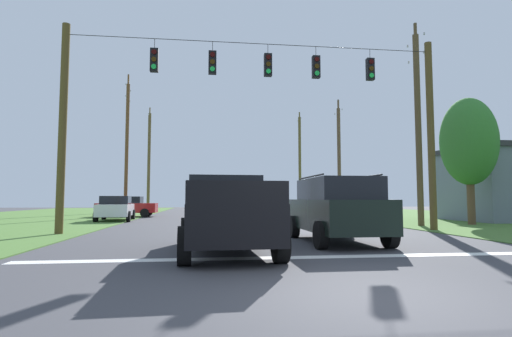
{
  "coord_description": "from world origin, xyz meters",
  "views": [
    {
      "loc": [
        -2.3,
        -5.23,
        1.36
      ],
      "look_at": [
        0.21,
        14.62,
        2.87
      ],
      "focal_mm": 28.09,
      "sensor_mm": 36.0,
      "label": 1
    }
  ],
  "objects_px": {
    "suv_black": "(336,208)",
    "distant_car_far_parked": "(347,206)",
    "utility_pole_far_right": "(339,159)",
    "utility_pole_mid_right": "(418,124)",
    "tree_roadside_right": "(469,142)",
    "distant_car_oncoming": "(127,206)",
    "utility_pole_near_left": "(300,162)",
    "utility_pole_far_left": "(127,145)",
    "overhead_signal_span": "(259,117)",
    "distant_car_crossing_white": "(116,208)",
    "pickup_truck": "(225,214)",
    "utility_pole_distant_right": "(149,161)"
  },
  "relations": [
    {
      "from": "tree_roadside_right",
      "to": "overhead_signal_span",
      "type": "bearing_deg",
      "value": -165.01
    },
    {
      "from": "pickup_truck",
      "to": "utility_pole_far_left",
      "type": "distance_m",
      "value": 23.59
    },
    {
      "from": "distant_car_oncoming",
      "to": "tree_roadside_right",
      "type": "bearing_deg",
      "value": -31.28
    },
    {
      "from": "overhead_signal_span",
      "to": "suv_black",
      "type": "height_order",
      "value": "overhead_signal_span"
    },
    {
      "from": "overhead_signal_span",
      "to": "distant_car_far_parked",
      "type": "xyz_separation_m",
      "value": [
        8.9,
        14.42,
        -3.92
      ]
    },
    {
      "from": "distant_car_crossing_white",
      "to": "utility_pole_far_right",
      "type": "height_order",
      "value": "utility_pole_far_right"
    },
    {
      "from": "utility_pole_far_right",
      "to": "utility_pole_far_left",
      "type": "xyz_separation_m",
      "value": [
        -17.12,
        0.76,
        1.01
      ]
    },
    {
      "from": "distant_car_crossing_white",
      "to": "tree_roadside_right",
      "type": "height_order",
      "value": "tree_roadside_right"
    },
    {
      "from": "utility_pole_near_left",
      "to": "utility_pole_far_left",
      "type": "height_order",
      "value": "utility_pole_far_left"
    },
    {
      "from": "suv_black",
      "to": "distant_car_far_parked",
      "type": "relative_size",
      "value": 1.11
    },
    {
      "from": "distant_car_crossing_white",
      "to": "distant_car_oncoming",
      "type": "distance_m",
      "value": 5.45
    },
    {
      "from": "distant_car_far_parked",
      "to": "tree_roadside_right",
      "type": "distance_m",
      "value": 12.16
    },
    {
      "from": "distant_car_far_parked",
      "to": "utility_pole_far_left",
      "type": "distance_m",
      "value": 18.04
    },
    {
      "from": "distant_car_far_parked",
      "to": "overhead_signal_span",
      "type": "bearing_deg",
      "value": -121.67
    },
    {
      "from": "distant_car_far_parked",
      "to": "utility_pole_far_left",
      "type": "height_order",
      "value": "utility_pole_far_left"
    },
    {
      "from": "utility_pole_distant_right",
      "to": "utility_pole_mid_right",
      "type": "bearing_deg",
      "value": -57.42
    },
    {
      "from": "overhead_signal_span",
      "to": "utility_pole_far_left",
      "type": "distance_m",
      "value": 18.39
    },
    {
      "from": "utility_pole_mid_right",
      "to": "utility_pole_near_left",
      "type": "distance_m",
      "value": 25.33
    },
    {
      "from": "distant_car_crossing_white",
      "to": "tree_roadside_right",
      "type": "xyz_separation_m",
      "value": [
        19.08,
        -6.36,
        3.53
      ]
    },
    {
      "from": "pickup_truck",
      "to": "overhead_signal_span",
      "type": "bearing_deg",
      "value": 74.0
    },
    {
      "from": "distant_car_crossing_white",
      "to": "utility_pole_far_left",
      "type": "height_order",
      "value": "utility_pole_far_left"
    },
    {
      "from": "overhead_signal_span",
      "to": "tree_roadside_right",
      "type": "xyz_separation_m",
      "value": [
        11.46,
        3.07,
        -0.4
      ]
    },
    {
      "from": "distant_car_crossing_white",
      "to": "utility_pole_near_left",
      "type": "xyz_separation_m",
      "value": [
        16.01,
        18.47,
        4.67
      ]
    },
    {
      "from": "distant_car_crossing_white",
      "to": "utility_pole_mid_right",
      "type": "relative_size",
      "value": 0.43
    },
    {
      "from": "distant_car_far_parked",
      "to": "utility_pole_distant_right",
      "type": "bearing_deg",
      "value": 140.2
    },
    {
      "from": "pickup_truck",
      "to": "suv_black",
      "type": "height_order",
      "value": "suv_black"
    },
    {
      "from": "distant_car_oncoming",
      "to": "utility_pole_near_left",
      "type": "relative_size",
      "value": 0.39
    },
    {
      "from": "distant_car_far_parked",
      "to": "utility_pole_far_right",
      "type": "distance_m",
      "value": 3.99
    },
    {
      "from": "utility_pole_near_left",
      "to": "utility_pole_distant_right",
      "type": "distance_m",
      "value": 16.78
    },
    {
      "from": "distant_car_crossing_white",
      "to": "overhead_signal_span",
      "type": "bearing_deg",
      "value": -51.06
    },
    {
      "from": "utility_pole_mid_right",
      "to": "tree_roadside_right",
      "type": "relative_size",
      "value": 1.55
    },
    {
      "from": "distant_car_crossing_white",
      "to": "distant_car_oncoming",
      "type": "height_order",
      "value": "same"
    },
    {
      "from": "distant_car_oncoming",
      "to": "utility_pole_far_right",
      "type": "bearing_deg",
      "value": 2.47
    },
    {
      "from": "suv_black",
      "to": "utility_pole_distant_right",
      "type": "height_order",
      "value": "utility_pole_distant_right"
    },
    {
      "from": "distant_car_crossing_white",
      "to": "utility_pole_distant_right",
      "type": "relative_size",
      "value": 0.39
    },
    {
      "from": "utility_pole_far_right",
      "to": "tree_roadside_right",
      "type": "height_order",
      "value": "utility_pole_far_right"
    },
    {
      "from": "distant_car_oncoming",
      "to": "utility_pole_mid_right",
      "type": "relative_size",
      "value": 0.42
    },
    {
      "from": "overhead_signal_span",
      "to": "utility_pole_distant_right",
      "type": "distance_m",
      "value": 30.0
    },
    {
      "from": "overhead_signal_span",
      "to": "utility_pole_near_left",
      "type": "bearing_deg",
      "value": 73.27
    },
    {
      "from": "distant_car_oncoming",
      "to": "distant_car_far_parked",
      "type": "distance_m",
      "value": 16.86
    },
    {
      "from": "pickup_truck",
      "to": "utility_pole_near_left",
      "type": "xyz_separation_m",
      "value": [
        10.05,
        33.68,
        4.49
      ]
    },
    {
      "from": "suv_black",
      "to": "distant_car_crossing_white",
      "type": "relative_size",
      "value": 1.08
    },
    {
      "from": "overhead_signal_span",
      "to": "distant_car_crossing_white",
      "type": "bearing_deg",
      "value": 128.94
    },
    {
      "from": "utility_pole_near_left",
      "to": "distant_car_oncoming",
      "type": "bearing_deg",
      "value": -141.43
    },
    {
      "from": "pickup_truck",
      "to": "utility_pole_mid_right",
      "type": "relative_size",
      "value": 0.53
    },
    {
      "from": "utility_pole_distant_right",
      "to": "utility_pole_far_right",
      "type": "bearing_deg",
      "value": -37.68
    },
    {
      "from": "distant_car_oncoming",
      "to": "tree_roadside_right",
      "type": "distance_m",
      "value": 22.99
    },
    {
      "from": "pickup_truck",
      "to": "utility_pole_far_right",
      "type": "relative_size",
      "value": 0.57
    },
    {
      "from": "pickup_truck",
      "to": "distant_car_oncoming",
      "type": "height_order",
      "value": "pickup_truck"
    },
    {
      "from": "utility_pole_distant_right",
      "to": "overhead_signal_span",
      "type": "bearing_deg",
      "value": -73.8
    }
  ]
}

